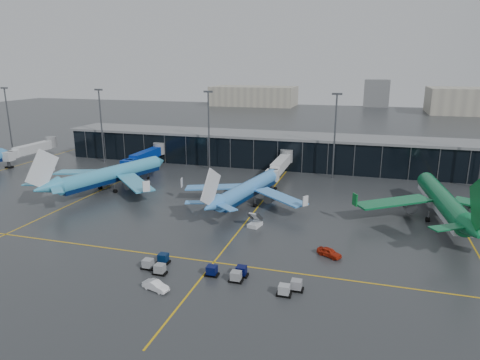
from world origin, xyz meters
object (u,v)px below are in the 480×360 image
(airliner_arkefly, at_px, (112,165))
(mobile_airstair, at_px, (255,223))
(airliner_aer_lingus, at_px, (444,189))
(service_van_white, at_px, (156,286))
(service_van_red, at_px, (329,252))
(airliner_klm_near, at_px, (249,180))
(baggage_carts, at_px, (215,273))

(airliner_arkefly, bearing_deg, mobile_airstair, -3.01)
(airliner_aer_lingus, distance_m, service_van_white, 65.84)
(mobile_airstair, xyz_separation_m, service_van_red, (16.51, -10.55, 0.02))
(airliner_aer_lingus, height_order, service_van_white, airliner_aer_lingus)
(mobile_airstair, bearing_deg, airliner_arkefly, 173.02)
(service_van_red, xyz_separation_m, service_van_white, (-24.34, -19.63, -0.06))
(airliner_klm_near, relative_size, service_van_white, 8.85)
(airliner_arkefly, relative_size, service_van_white, 10.15)
(airliner_arkefly, relative_size, baggage_carts, 1.64)
(service_van_white, bearing_deg, airliner_arkefly, 54.45)
(mobile_airstair, height_order, service_van_red, mobile_airstair)
(airliner_klm_near, distance_m, mobile_airstair, 16.73)
(airliner_arkefly, bearing_deg, airliner_aer_lingus, 16.91)
(airliner_aer_lingus, distance_m, service_van_red, 35.15)
(airliner_klm_near, xyz_separation_m, mobile_airstair, (5.52, -14.90, -5.26))
(airliner_klm_near, distance_m, airliner_aer_lingus, 44.15)
(airliner_arkefly, bearing_deg, service_van_red, -6.62)
(airliner_arkefly, height_order, airliner_aer_lingus, airliner_aer_lingus)
(airliner_arkefly, distance_m, service_van_red, 67.15)
(airliner_klm_near, bearing_deg, service_van_red, -37.80)
(baggage_carts, relative_size, service_van_red, 5.93)
(airliner_arkefly, bearing_deg, baggage_carts, -25.15)
(mobile_airstair, relative_size, service_van_red, 0.78)
(airliner_aer_lingus, relative_size, baggage_carts, 1.67)
(airliner_klm_near, distance_m, service_van_red, 34.06)
(airliner_arkefly, height_order, airliner_klm_near, airliner_arkefly)
(airliner_klm_near, height_order, airliner_aer_lingus, airliner_aer_lingus)
(airliner_klm_near, xyz_separation_m, airliner_aer_lingus, (44.12, 1.17, 1.01))
(airliner_aer_lingus, relative_size, service_van_red, 9.92)
(airliner_arkefly, height_order, service_van_white, airliner_arkefly)
(airliner_aer_lingus, bearing_deg, service_van_red, -135.04)
(baggage_carts, bearing_deg, service_van_white, -139.37)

